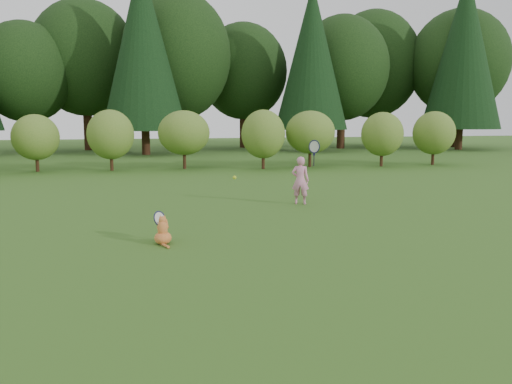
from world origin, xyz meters
name	(u,v)px	position (x,y,z in m)	size (l,w,h in m)	color
ground	(256,235)	(0.00, 0.00, 0.00)	(100.00, 100.00, 0.00)	#225718
shrub_row	(185,137)	(0.00, 13.00, 1.40)	(28.00, 3.00, 2.80)	#457123
woodland_backdrop	(167,31)	(0.00, 23.00, 7.50)	(48.00, 10.00, 15.00)	black
child	(301,179)	(1.94, 3.14, 0.64)	(0.70, 0.48, 1.83)	pink
cat	(163,229)	(-1.72, -0.23, 0.26)	(0.40, 0.75, 0.68)	#CF5327
tennis_ball	(235,177)	(-0.26, 0.69, 1.02)	(0.07, 0.07, 0.07)	#B2C817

